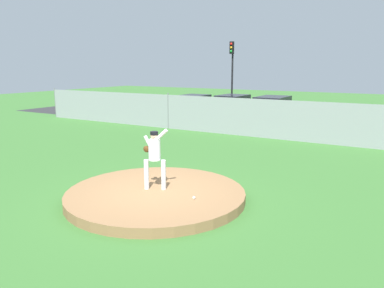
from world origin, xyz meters
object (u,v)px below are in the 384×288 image
parked_car_charcoal (192,108)px  traffic_light_near (232,65)px  parked_car_white (272,112)px  baseball (194,198)px  pitcher_youth (154,154)px  parked_car_slate (232,109)px

parked_car_charcoal → traffic_light_near: bearing=81.6°
parked_car_white → parked_car_charcoal: parked_car_white is taller
baseball → traffic_light_near: 20.54m
pitcher_youth → traffic_light_near: size_ratio=0.32×
parked_car_slate → parked_car_charcoal: 2.71m
pitcher_youth → parked_car_slate: pitcher_youth is taller
parked_car_white → traffic_light_near: (-4.83, 4.58, 2.78)m
pitcher_youth → traffic_light_near: traffic_light_near is taller
traffic_light_near → parked_car_slate: bearing=-64.2°
traffic_light_near → parked_car_white: bearing=-43.5°
pitcher_youth → baseball: size_ratio=22.82×
parked_car_white → parked_car_charcoal: bearing=-178.6°
parked_car_slate → traffic_light_near: (-1.90, 3.92, 2.82)m
parked_car_slate → traffic_light_near: traffic_light_near is taller
baseball → parked_car_slate: parked_car_slate is taller
pitcher_youth → parked_car_white: bearing=96.1°
pitcher_youth → parked_car_white: 14.13m
parked_car_white → parked_car_charcoal: size_ratio=1.01×
parked_car_white → traffic_light_near: bearing=136.5°
pitcher_youth → parked_car_charcoal: (-7.02, 13.92, -0.46)m
parked_car_slate → parked_car_charcoal: bearing=-162.9°
baseball → parked_car_white: parked_car_white is taller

